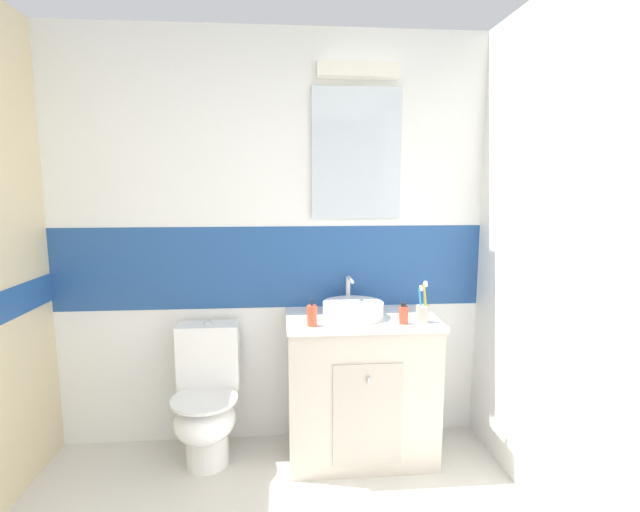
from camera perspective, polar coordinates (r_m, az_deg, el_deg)
name	(u,v)px	position (r m, az deg, el deg)	size (l,w,h in m)	color
wall_back_tiled	(273,240)	(2.87, -5.82, 1.94)	(3.20, 0.20, 2.50)	white
wall_right_plain	(627,277)	(2.08, 33.60, -2.13)	(0.10, 3.48, 2.50)	white
vanity_cabinet	(360,386)	(2.84, 4.96, -15.65)	(0.86, 0.51, 0.85)	beige
sink_basin	(353,309)	(2.67, 4.08, -6.47)	(0.35, 0.39, 0.21)	white
toilet	(207,400)	(2.86, -13.77, -16.89)	(0.37, 0.50, 0.80)	white
toothbrush_cup	(423,311)	(2.62, 12.53, -6.69)	(0.07, 0.07, 0.23)	#B2ADA3
soap_dispenser	(312,315)	(2.48, -1.00, -7.34)	(0.05, 0.05, 0.15)	#D84C33
perfume_flask_small	(403,314)	(2.56, 10.24, -7.00)	(0.05, 0.03, 0.12)	#D84C33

